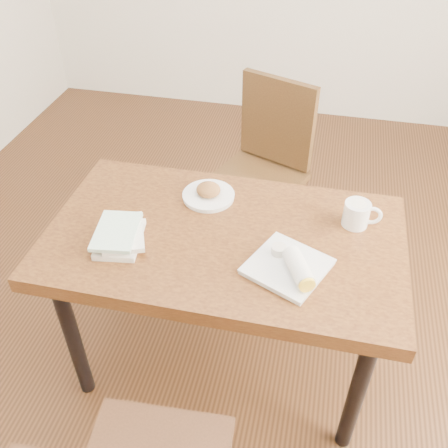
% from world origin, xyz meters
% --- Properties ---
extents(ground, '(4.00, 5.00, 0.01)m').
position_xyz_m(ground, '(0.00, 0.00, -0.01)').
color(ground, '#472814').
rests_on(ground, ground).
extents(table, '(1.29, 0.75, 0.75)m').
position_xyz_m(table, '(0.00, 0.00, 0.67)').
color(table, brown).
rests_on(table, ground).
extents(chair_far, '(0.55, 0.55, 0.95)m').
position_xyz_m(chair_far, '(0.03, 0.83, 0.55)').
color(chair_far, '#432E13').
rests_on(chair_far, ground).
extents(plate_scone, '(0.21, 0.21, 0.07)m').
position_xyz_m(plate_scone, '(-0.11, 0.20, 0.77)').
color(plate_scone, white).
rests_on(plate_scone, table).
extents(coffee_mug, '(0.14, 0.10, 0.10)m').
position_xyz_m(coffee_mug, '(0.46, 0.16, 0.80)').
color(coffee_mug, white).
rests_on(coffee_mug, table).
extents(plate_burrito, '(0.32, 0.32, 0.08)m').
position_xyz_m(plate_burrito, '(0.26, -0.14, 0.77)').
color(plate_burrito, white).
rests_on(plate_burrito, table).
extents(book_stack, '(0.21, 0.25, 0.06)m').
position_xyz_m(book_stack, '(-0.35, -0.11, 0.78)').
color(book_stack, white).
rests_on(book_stack, table).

